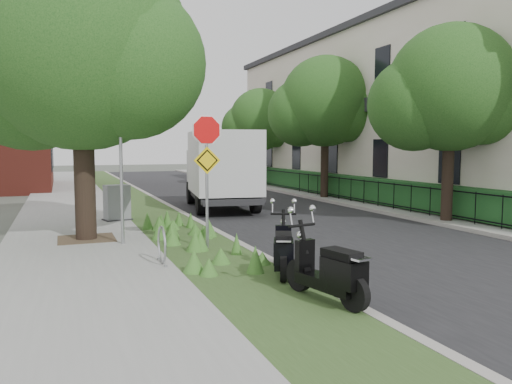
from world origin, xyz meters
The scene contains 21 objects.
ground centered at (0.00, 0.00, 0.00)m, with size 120.00×120.00×0.00m, color #4C5147.
sidewalk_near centered at (-4.25, 10.00, 0.06)m, with size 3.50×60.00×0.12m, color gray.
verge centered at (-1.50, 10.00, 0.06)m, with size 2.00×60.00×0.12m, color #334C20.
kerb_near centered at (-0.50, 10.00, 0.07)m, with size 0.20×60.00×0.13m, color #9E9991.
road centered at (3.00, 10.00, 0.01)m, with size 7.00×60.00×0.01m, color black.
kerb_far centered at (6.50, 10.00, 0.07)m, with size 0.20×60.00×0.13m, color #9E9991.
footpath_far centered at (8.20, 10.00, 0.06)m, with size 3.20×60.00×0.12m, color gray.
street_tree_main centered at (-4.08, 2.86, 4.80)m, with size 6.21×5.54×7.66m.
bare_post centered at (-3.20, 1.80, 2.12)m, with size 0.08×0.08×4.00m.
bike_hoop centered at (-2.70, -0.60, 0.50)m, with size 0.06×0.78×0.77m.
sign_assembly centered at (-1.40, 0.58, 2.33)m, with size 0.94×0.08×3.22m.
fence_far centered at (7.20, 10.00, 0.67)m, with size 0.04×24.00×1.00m.
hedge_far centered at (7.90, 10.00, 0.67)m, with size 1.00×24.00×1.10m, color #1A4A21.
terrace_houses centered at (11.49, 10.00, 4.16)m, with size 7.40×26.40×8.20m.
far_tree_a centered at (6.94, 2.05, 4.13)m, with size 4.60×4.10×6.22m.
far_tree_b centered at (6.94, 10.05, 4.37)m, with size 4.83×4.31×6.56m.
far_tree_c centered at (6.94, 18.04, 3.95)m, with size 4.37×3.89×5.93m.
scooter_near centered at (-0.80, -4.19, 0.53)m, with size 0.62×1.77×0.85m.
scooter_far centered at (-0.82, -2.43, 0.52)m, with size 0.86×1.60×0.82m.
box_truck centered at (1.39, 8.31, 1.71)m, with size 3.09×6.07×2.63m.
utility_cabinet centered at (-2.90, 5.93, 0.67)m, with size 0.97×0.76×1.14m.
Camera 1 is at (-4.58, -10.60, 2.49)m, focal length 35.00 mm.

